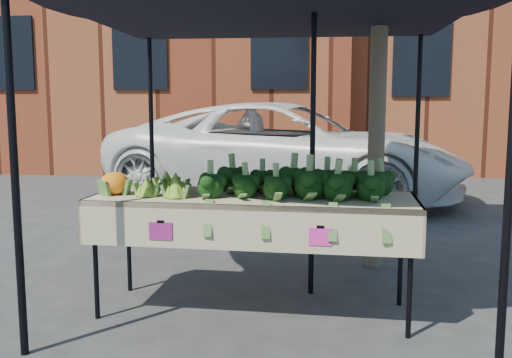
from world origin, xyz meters
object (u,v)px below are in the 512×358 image
vehicle (288,21)px  street_tree (380,23)px  table (253,254)px  canopy (271,130)px

vehicle → street_tree: (1.05, -3.79, -0.58)m
table → vehicle: 5.70m
table → canopy: canopy is taller
canopy → street_tree: street_tree is taller
canopy → street_tree: 1.57m
table → vehicle: vehicle is taller
vehicle → street_tree: 3.98m
vehicle → street_tree: size_ratio=1.25×
table → vehicle: size_ratio=0.42×
vehicle → canopy: bearing=-166.5°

